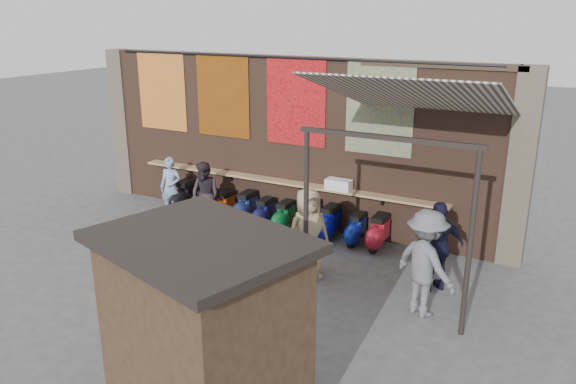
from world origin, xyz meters
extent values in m
plane|color=#474749|center=(0.00, 0.00, 0.00)|extent=(70.00, 70.00, 0.00)
cube|color=brown|center=(0.00, 2.70, 2.00)|extent=(10.00, 0.40, 4.00)
cube|color=#4C4238|center=(-5.20, 2.70, 2.00)|extent=(0.50, 0.50, 4.00)
cube|color=#4C4238|center=(5.20, 2.70, 2.00)|extent=(0.50, 0.50, 4.00)
cube|color=#9E7A51|center=(0.00, 2.33, 1.10)|extent=(8.00, 0.32, 0.05)
cube|color=white|center=(1.49, 2.30, 1.25)|extent=(0.58, 0.29, 0.24)
cube|color=maroon|center=(-3.60, 2.48, 3.00)|extent=(1.50, 0.02, 2.00)
cube|color=#C95D0B|center=(-1.70, 2.48, 3.00)|extent=(1.50, 0.02, 2.00)
cube|color=red|center=(0.30, 2.48, 3.00)|extent=(1.50, 0.02, 2.00)
cube|color=navy|center=(2.30, 2.48, 3.00)|extent=(1.50, 0.02, 2.00)
cylinder|color=black|center=(0.00, 2.47, 3.98)|extent=(9.50, 0.06, 0.06)
imported|color=#7C90B5|center=(-2.75, 1.57, 0.77)|extent=(0.62, 0.47, 1.53)
imported|color=#292026|center=(-1.57, 1.40, 0.79)|extent=(0.86, 0.71, 1.59)
imported|color=black|center=(4.14, 0.75, 0.86)|extent=(1.02, 0.99, 1.72)
imported|color=slate|center=(4.17, -0.25, 0.94)|extent=(1.40, 1.20, 1.88)
imported|color=#988460|center=(1.80, 0.11, 0.90)|extent=(0.99, 1.05, 1.80)
cube|color=black|center=(2.45, -4.09, 1.18)|extent=(2.55, 2.19, 2.36)
cube|color=black|center=(2.45, -4.09, 2.42)|extent=(2.87, 2.50, 0.12)
cube|color=gold|center=(2.69, -3.28, 1.71)|extent=(1.16, 0.38, 0.50)
cube|color=#473321|center=(2.69, -3.28, 0.86)|extent=(1.76, 0.61, 0.06)
cube|color=beige|center=(3.50, 0.90, 3.55)|extent=(3.20, 3.28, 0.97)
cube|color=#33261C|center=(3.50, 2.49, 3.95)|extent=(3.30, 0.08, 0.12)
cube|color=black|center=(3.50, -0.60, 3.08)|extent=(3.00, 0.08, 0.08)
cylinder|color=black|center=(2.10, -0.60, 1.55)|extent=(0.09, 0.09, 3.10)
cylinder|color=black|center=(4.90, -0.60, 1.55)|extent=(0.09, 0.09, 3.10)
camera|label=1|loc=(6.16, -8.89, 4.93)|focal=35.00mm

